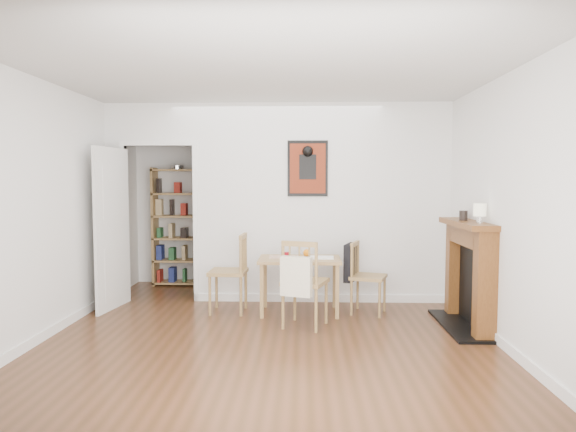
{
  "coord_description": "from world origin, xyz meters",
  "views": [
    {
      "loc": [
        0.35,
        -5.32,
        1.6
      ],
      "look_at": [
        0.17,
        0.6,
        1.19
      ],
      "focal_mm": 32.0,
      "sensor_mm": 36.0,
      "label": 1
    }
  ],
  "objects_px": {
    "dining_table": "(300,265)",
    "bookshelf": "(178,227)",
    "chair_right": "(367,276)",
    "chair_left": "(228,273)",
    "notebook": "(321,257)",
    "fireplace": "(470,271)",
    "ceramic_jar_b": "(463,215)",
    "orange_fruit": "(307,253)",
    "ceramic_jar_a": "(463,216)",
    "red_glass": "(287,256)",
    "mantel_lamp": "(480,211)",
    "chair_front": "(305,282)"
  },
  "relations": [
    {
      "from": "ceramic_jar_b",
      "to": "notebook",
      "type": "bearing_deg",
      "value": 172.58
    },
    {
      "from": "orange_fruit",
      "to": "dining_table",
      "type": "bearing_deg",
      "value": -122.09
    },
    {
      "from": "ceramic_jar_b",
      "to": "bookshelf",
      "type": "bearing_deg",
      "value": 154.03
    },
    {
      "from": "dining_table",
      "to": "notebook",
      "type": "relative_size",
      "value": 3.16
    },
    {
      "from": "chair_right",
      "to": "orange_fruit",
      "type": "xyz_separation_m",
      "value": [
        -0.72,
        0.13,
        0.26
      ]
    },
    {
      "from": "chair_front",
      "to": "orange_fruit",
      "type": "distance_m",
      "value": 0.75
    },
    {
      "from": "chair_left",
      "to": "fireplace",
      "type": "xyz_separation_m",
      "value": [
        2.72,
        -0.55,
        0.14
      ]
    },
    {
      "from": "notebook",
      "to": "ceramic_jar_b",
      "type": "bearing_deg",
      "value": -7.42
    },
    {
      "from": "dining_table",
      "to": "red_glass",
      "type": "distance_m",
      "value": 0.22
    },
    {
      "from": "bookshelf",
      "to": "red_glass",
      "type": "height_order",
      "value": "bookshelf"
    },
    {
      "from": "chair_left",
      "to": "notebook",
      "type": "distance_m",
      "value": 1.14
    },
    {
      "from": "bookshelf",
      "to": "notebook",
      "type": "distance_m",
      "value": 2.67
    },
    {
      "from": "chair_front",
      "to": "chair_left",
      "type": "bearing_deg",
      "value": 147.05
    },
    {
      "from": "dining_table",
      "to": "notebook",
      "type": "bearing_deg",
      "value": 2.15
    },
    {
      "from": "chair_left",
      "to": "ceramic_jar_a",
      "type": "bearing_deg",
      "value": -10.2
    },
    {
      "from": "dining_table",
      "to": "bookshelf",
      "type": "bearing_deg",
      "value": 139.04
    },
    {
      "from": "dining_table",
      "to": "chair_right",
      "type": "distance_m",
      "value": 0.82
    },
    {
      "from": "orange_fruit",
      "to": "ceramic_jar_a",
      "type": "xyz_separation_m",
      "value": [
        1.71,
        -0.6,
        0.5
      ]
    },
    {
      "from": "chair_left",
      "to": "notebook",
      "type": "height_order",
      "value": "chair_left"
    },
    {
      "from": "mantel_lamp",
      "to": "ceramic_jar_a",
      "type": "height_order",
      "value": "mantel_lamp"
    },
    {
      "from": "dining_table",
      "to": "chair_left",
      "type": "xyz_separation_m",
      "value": [
        -0.87,
        0.02,
        -0.11
      ]
    },
    {
      "from": "dining_table",
      "to": "chair_right",
      "type": "relative_size",
      "value": 1.13
    },
    {
      "from": "red_glass",
      "to": "chair_right",
      "type": "bearing_deg",
      "value": 6.19
    },
    {
      "from": "dining_table",
      "to": "ceramic_jar_a",
      "type": "distance_m",
      "value": 1.95
    },
    {
      "from": "dining_table",
      "to": "red_glass",
      "type": "bearing_deg",
      "value": -148.03
    },
    {
      "from": "red_glass",
      "to": "ceramic_jar_b",
      "type": "height_order",
      "value": "ceramic_jar_b"
    },
    {
      "from": "notebook",
      "to": "ceramic_jar_b",
      "type": "relative_size",
      "value": 3.45
    },
    {
      "from": "chair_right",
      "to": "mantel_lamp",
      "type": "relative_size",
      "value": 4.27
    },
    {
      "from": "fireplace",
      "to": "ceramic_jar_a",
      "type": "bearing_deg",
      "value": 133.69
    },
    {
      "from": "chair_right",
      "to": "chair_front",
      "type": "distance_m",
      "value": 0.95
    },
    {
      "from": "orange_fruit",
      "to": "chair_front",
      "type": "bearing_deg",
      "value": -92.13
    },
    {
      "from": "ceramic_jar_a",
      "to": "red_glass",
      "type": "bearing_deg",
      "value": 169.28
    },
    {
      "from": "bookshelf",
      "to": "orange_fruit",
      "type": "height_order",
      "value": "bookshelf"
    },
    {
      "from": "chair_right",
      "to": "fireplace",
      "type": "relative_size",
      "value": 0.69
    },
    {
      "from": "dining_table",
      "to": "notebook",
      "type": "distance_m",
      "value": 0.27
    },
    {
      "from": "notebook",
      "to": "ceramic_jar_b",
      "type": "distance_m",
      "value": 1.72
    },
    {
      "from": "chair_front",
      "to": "bookshelf",
      "type": "bearing_deg",
      "value": 131.14
    },
    {
      "from": "chair_left",
      "to": "orange_fruit",
      "type": "relative_size",
      "value": 10.84
    },
    {
      "from": "chair_right",
      "to": "bookshelf",
      "type": "distance_m",
      "value": 3.15
    },
    {
      "from": "red_glass",
      "to": "notebook",
      "type": "height_order",
      "value": "red_glass"
    },
    {
      "from": "mantel_lamp",
      "to": "ceramic_jar_a",
      "type": "distance_m",
      "value": 0.37
    },
    {
      "from": "ceramic_jar_a",
      "to": "bookshelf",
      "type": "bearing_deg",
      "value": 150.34
    },
    {
      "from": "chair_front",
      "to": "red_glass",
      "type": "height_order",
      "value": "chair_front"
    },
    {
      "from": "chair_right",
      "to": "orange_fruit",
      "type": "height_order",
      "value": "chair_right"
    },
    {
      "from": "fireplace",
      "to": "mantel_lamp",
      "type": "height_order",
      "value": "mantel_lamp"
    },
    {
      "from": "fireplace",
      "to": "ceramic_jar_a",
      "type": "height_order",
      "value": "ceramic_jar_a"
    },
    {
      "from": "ceramic_jar_b",
      "to": "chair_front",
      "type": "bearing_deg",
      "value": -168.08
    },
    {
      "from": "bookshelf",
      "to": "ceramic_jar_b",
      "type": "distance_m",
      "value": 4.17
    },
    {
      "from": "fireplace",
      "to": "ceramic_jar_b",
      "type": "height_order",
      "value": "ceramic_jar_b"
    },
    {
      "from": "bookshelf",
      "to": "ceramic_jar_a",
      "type": "distance_m",
      "value": 4.22
    }
  ]
}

